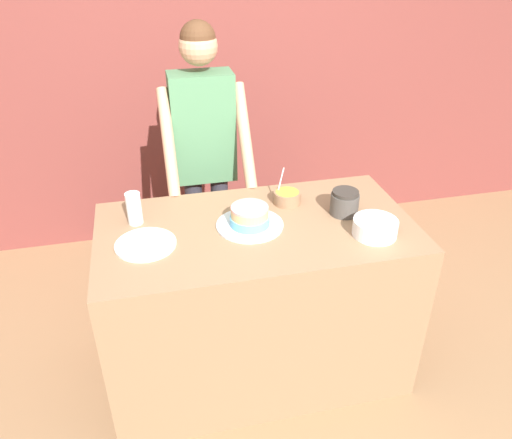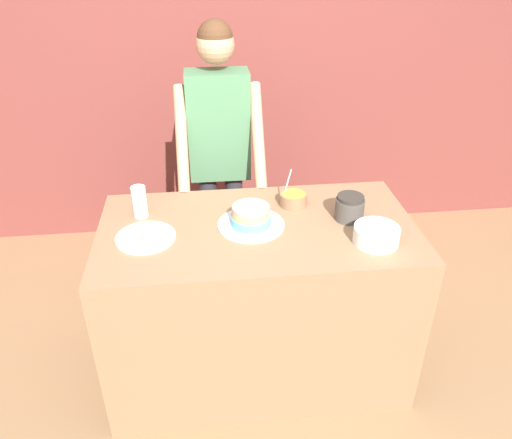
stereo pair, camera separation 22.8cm
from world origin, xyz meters
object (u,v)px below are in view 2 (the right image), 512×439
(cake, at_px, (251,218))
(drinking_glass, at_px, (140,202))
(ceramic_plate, at_px, (146,237))
(frosting_bowl_pink, at_px, (376,234))
(frosting_bowl_orange, at_px, (293,199))
(stoneware_jar, at_px, (350,208))
(person_baker, at_px, (219,139))

(cake, bearing_deg, drinking_glass, 163.81)
(cake, height_order, drinking_glass, drinking_glass)
(cake, height_order, ceramic_plate, cake)
(frosting_bowl_pink, bearing_deg, frosting_bowl_orange, 128.62)
(drinking_glass, height_order, stoneware_jar, drinking_glass)
(person_baker, distance_m, drinking_glass, 0.71)
(frosting_bowl_pink, relative_size, drinking_glass, 1.30)
(person_baker, relative_size, drinking_glass, 10.93)
(person_baker, height_order, frosting_bowl_orange, person_baker)
(frosting_bowl_pink, distance_m, frosting_bowl_orange, 0.49)
(person_baker, xyz_separation_m, ceramic_plate, (-0.38, -0.78, -0.15))
(stoneware_jar, bearing_deg, frosting_bowl_orange, 145.53)
(frosting_bowl_orange, bearing_deg, ceramic_plate, -161.90)
(drinking_glass, distance_m, ceramic_plate, 0.23)
(cake, relative_size, ceramic_plate, 1.17)
(person_baker, xyz_separation_m, stoneware_jar, (0.58, -0.71, -0.10))
(cake, relative_size, frosting_bowl_orange, 1.84)
(frosting_bowl_pink, height_order, ceramic_plate, frosting_bowl_pink)
(frosting_bowl_pink, height_order, drinking_glass, drinking_glass)
(frosting_bowl_orange, bearing_deg, stoneware_jar, -34.47)
(cake, xyz_separation_m, drinking_glass, (-0.52, 0.15, 0.04))
(cake, distance_m, ceramic_plate, 0.49)
(cake, bearing_deg, stoneware_jar, 1.27)
(person_baker, bearing_deg, frosting_bowl_orange, -57.77)
(person_baker, relative_size, stoneware_jar, 12.34)
(person_baker, relative_size, frosting_bowl_pink, 8.39)
(cake, relative_size, drinking_glass, 2.04)
(frosting_bowl_orange, xyz_separation_m, ceramic_plate, (-0.72, -0.24, -0.03))
(person_baker, relative_size, cake, 5.37)
(person_baker, bearing_deg, frosting_bowl_pink, -55.01)
(ceramic_plate, bearing_deg, person_baker, 64.21)
(drinking_glass, bearing_deg, frosting_bowl_pink, -18.60)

